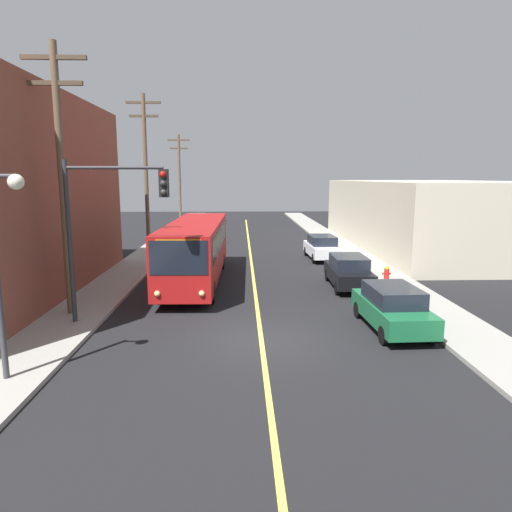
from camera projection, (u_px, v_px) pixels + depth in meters
name	position (u px, v px, depth m)	size (l,w,h in m)	color
ground_plane	(261.00, 340.00, 15.80)	(120.00, 120.00, 0.00)	black
sidewalk_left	(122.00, 277.00, 25.40)	(2.50, 90.00, 0.15)	gray
sidewalk_right	(382.00, 275.00, 25.88)	(2.50, 90.00, 0.15)	gray
lane_stripe_center	(251.00, 261.00, 30.57)	(0.16, 60.00, 0.01)	#D8CC4C
building_right_warehouse	(433.00, 214.00, 36.32)	(12.00, 23.75, 5.22)	beige
city_bus	(196.00, 248.00, 24.23)	(2.78, 12.20, 3.20)	maroon
parked_car_green	(392.00, 307.00, 16.73)	(1.95, 4.46, 1.62)	#196038
parked_car_black	(348.00, 271.00, 23.17)	(1.93, 4.45, 1.62)	black
parked_car_white	(322.00, 247.00, 31.18)	(1.93, 4.45, 1.62)	silver
utility_pole_near	(61.00, 169.00, 17.50)	(2.40, 0.28, 10.30)	brown
utility_pole_mid	(146.00, 168.00, 32.34)	(2.40, 0.28, 11.04)	brown
utility_pole_far	(179.00, 176.00, 51.59)	(2.40, 0.28, 10.03)	brown
traffic_signal_left_corner	(110.00, 211.00, 16.67)	(3.75, 0.48, 6.00)	#2D2D33
street_lamp_left	(3.00, 247.00, 11.85)	(0.98, 0.40, 5.50)	#38383D
fire_hydrant	(387.00, 274.00, 23.74)	(0.44, 0.26, 0.84)	red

